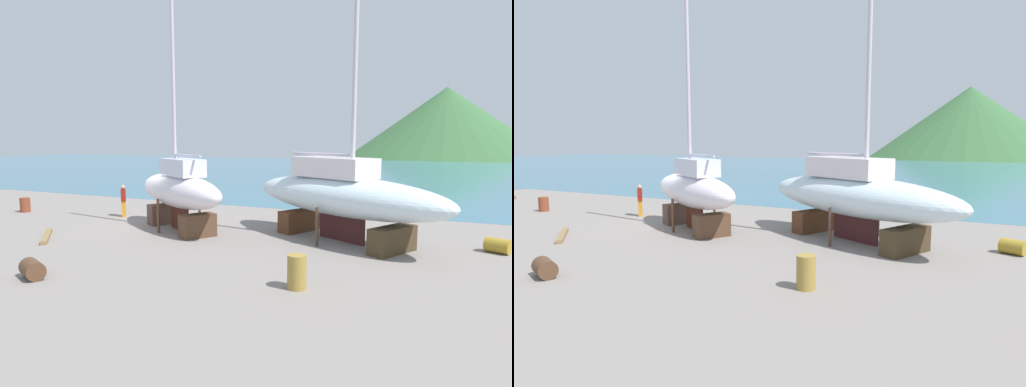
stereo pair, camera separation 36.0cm
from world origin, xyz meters
TOP-DOWN VIEW (x-y plane):
  - ground_plane at (0.00, -2.81)m, footprint 40.19×40.19m
  - sea_water at (0.00, 37.05)m, footprint 160.78×60.94m
  - headland_hill at (10.02, 121.17)m, footprint 103.19×103.19m
  - sailboat_large_starboard at (1.65, -0.72)m, footprint 6.85×5.06m
  - sailboat_mid_port at (8.64, 0.24)m, footprint 9.53×6.59m
  - worker at (-2.98, 0.91)m, footprint 0.48×0.49m
  - barrel_tipped_left at (-8.95, -0.25)m, footprint 0.68×0.68m
  - barrel_tipped_center at (8.90, -5.80)m, footprint 0.70×0.70m
  - barrel_ochre at (14.19, 0.68)m, footprint 0.94×0.80m
  - barrel_rust_near at (1.61, -8.17)m, footprint 0.99×0.85m
  - timber_plank_far at (-2.46, -4.29)m, footprint 2.08×2.06m

SIDE VIEW (x-z plane):
  - ground_plane at x=0.00m, z-range 0.00..0.00m
  - sea_water at x=0.00m, z-range 0.00..0.00m
  - headland_hill at x=10.02m, z-range -18.78..18.78m
  - timber_plank_far at x=-2.46m, z-range 0.00..0.15m
  - barrel_ochre at x=14.19m, z-range 0.00..0.54m
  - barrel_rust_near at x=1.61m, z-range 0.00..0.55m
  - barrel_tipped_left at x=-8.95m, z-range 0.00..0.79m
  - barrel_tipped_center at x=8.90m, z-range 0.00..0.94m
  - worker at x=-2.98m, z-range 0.03..1.69m
  - sailboat_large_starboard at x=1.65m, z-range -3.71..7.29m
  - sailboat_mid_port at x=8.64m, z-range -5.64..9.41m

